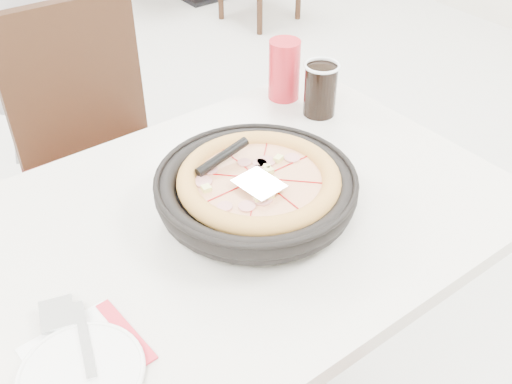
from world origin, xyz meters
TOP-DOWN VIEW (x-y plane):
  - floor at (0.00, 0.00)m, footprint 7.00×7.00m
  - main_table at (-0.04, -0.51)m, footprint 1.26×0.89m
  - chair_far at (-0.02, 0.13)m, footprint 0.44×0.44m
  - trivet at (0.03, -0.52)m, footprint 0.13×0.13m
  - pizza_pan at (0.03, -0.54)m, footprint 0.42×0.42m
  - pizza at (0.04, -0.54)m, footprint 0.31×0.31m
  - pizza_server at (0.02, -0.56)m, footprint 0.08×0.10m
  - napkin at (-0.41, -0.66)m, footprint 0.17×0.17m
  - side_plate at (-0.43, -0.70)m, footprint 0.21×0.21m
  - fork at (-0.40, -0.64)m, footprint 0.06×0.16m
  - cola_glass at (0.40, -0.32)m, footprint 0.09×0.09m
  - red_cup at (0.38, -0.19)m, footprint 0.09×0.09m

SIDE VIEW (x-z plane):
  - floor at x=0.00m, z-range 0.00..0.00m
  - main_table at x=-0.04m, z-range 0.00..0.75m
  - chair_far at x=-0.02m, z-range 0.00..0.95m
  - napkin at x=-0.41m, z-range 0.75..0.75m
  - side_plate at x=-0.43m, z-range 0.75..0.77m
  - trivet at x=0.03m, z-range 0.75..0.79m
  - fork at x=-0.40m, z-range 0.77..0.77m
  - pizza_pan at x=0.03m, z-range 0.79..0.80m
  - pizza at x=0.04m, z-range 0.80..0.82m
  - cola_glass at x=0.40m, z-range 0.75..0.88m
  - red_cup at x=0.38m, z-range 0.75..0.91m
  - pizza_server at x=0.02m, z-range 0.84..0.84m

